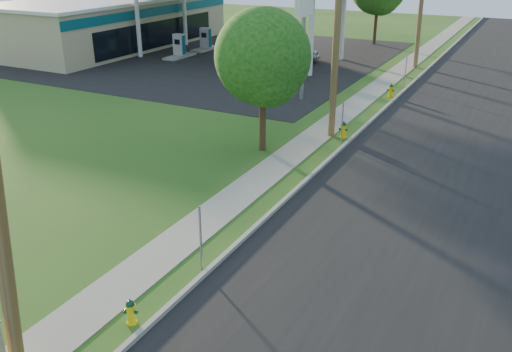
{
  "coord_description": "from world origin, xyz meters",
  "views": [
    {
      "loc": [
        7.65,
        -6.7,
        8.47
      ],
      "look_at": [
        0.0,
        8.0,
        1.4
      ],
      "focal_mm": 38.0,
      "sensor_mm": 36.0,
      "label": 1
    }
  ],
  "objects_px": {
    "tree_verge": "(264,61)",
    "hydrant_mid": "(343,130)",
    "fuel_pump_se": "(300,50)",
    "price_pylon": "(304,5)",
    "fuel_pump_nw": "(179,49)",
    "hydrant_near": "(131,312)",
    "fuel_pump_ne": "(279,58)",
    "fuel_pump_sw": "(206,42)",
    "utility_pole_mid": "(337,31)",
    "utility_pole_far": "(422,1)",
    "car_silver": "(288,51)",
    "hydrant_far": "(391,90)"
  },
  "relations": [
    {
      "from": "fuel_pump_nw",
      "to": "fuel_pump_ne",
      "type": "xyz_separation_m",
      "value": [
        9.0,
        0.0,
        0.0
      ]
    },
    {
      "from": "fuel_pump_sw",
      "to": "hydrant_near",
      "type": "bearing_deg",
      "value": -60.38
    },
    {
      "from": "fuel_pump_se",
      "to": "hydrant_near",
      "type": "bearing_deg",
      "value": -73.7
    },
    {
      "from": "fuel_pump_nw",
      "to": "tree_verge",
      "type": "relative_size",
      "value": 0.51
    },
    {
      "from": "utility_pole_mid",
      "to": "fuel_pump_se",
      "type": "xyz_separation_m",
      "value": [
        -8.9,
        17.0,
        -4.23
      ]
    },
    {
      "from": "tree_verge",
      "to": "hydrant_mid",
      "type": "height_order",
      "value": "tree_verge"
    },
    {
      "from": "fuel_pump_sw",
      "to": "tree_verge",
      "type": "bearing_deg",
      "value": -51.92
    },
    {
      "from": "hydrant_far",
      "to": "price_pylon",
      "type": "bearing_deg",
      "value": -146.47
    },
    {
      "from": "fuel_pump_sw",
      "to": "price_pylon",
      "type": "xyz_separation_m",
      "value": [
        14.0,
        -11.5,
        4.71
      ]
    },
    {
      "from": "utility_pole_far",
      "to": "fuel_pump_sw",
      "type": "xyz_separation_m",
      "value": [
        -17.9,
        -1.0,
        -4.08
      ]
    },
    {
      "from": "tree_verge",
      "to": "fuel_pump_sw",
      "type": "bearing_deg",
      "value": 128.08
    },
    {
      "from": "tree_verge",
      "to": "utility_pole_mid",
      "type": "bearing_deg",
      "value": 59.55
    },
    {
      "from": "utility_pole_far",
      "to": "fuel_pump_ne",
      "type": "height_order",
      "value": "utility_pole_far"
    },
    {
      "from": "fuel_pump_se",
      "to": "price_pylon",
      "type": "height_order",
      "value": "price_pylon"
    },
    {
      "from": "fuel_pump_ne",
      "to": "tree_verge",
      "type": "distance_m",
      "value": 18.05
    },
    {
      "from": "utility_pole_mid",
      "to": "hydrant_far",
      "type": "distance_m",
      "value": 9.69
    },
    {
      "from": "utility_pole_mid",
      "to": "fuel_pump_se",
      "type": "relative_size",
      "value": 3.06
    },
    {
      "from": "fuel_pump_sw",
      "to": "tree_verge",
      "type": "relative_size",
      "value": 0.51
    },
    {
      "from": "car_silver",
      "to": "price_pylon",
      "type": "bearing_deg",
      "value": -173.36
    },
    {
      "from": "fuel_pump_nw",
      "to": "hydrant_near",
      "type": "bearing_deg",
      "value": -57.06
    },
    {
      "from": "fuel_pump_se",
      "to": "hydrant_near",
      "type": "xyz_separation_m",
      "value": [
        9.53,
        -32.6,
        -0.38
      ]
    },
    {
      "from": "utility_pole_mid",
      "to": "fuel_pump_sw",
      "type": "bearing_deg",
      "value": 136.48
    },
    {
      "from": "hydrant_far",
      "to": "fuel_pump_sw",
      "type": "bearing_deg",
      "value": 155.46
    },
    {
      "from": "fuel_pump_nw",
      "to": "utility_pole_mid",
      "type": "bearing_deg",
      "value": -35.99
    },
    {
      "from": "fuel_pump_ne",
      "to": "hydrant_mid",
      "type": "height_order",
      "value": "fuel_pump_ne"
    },
    {
      "from": "fuel_pump_sw",
      "to": "fuel_pump_se",
      "type": "relative_size",
      "value": 1.0
    },
    {
      "from": "fuel_pump_ne",
      "to": "hydrant_mid",
      "type": "bearing_deg",
      "value": -53.87
    },
    {
      "from": "utility_pole_far",
      "to": "fuel_pump_ne",
      "type": "distance_m",
      "value": 10.99
    },
    {
      "from": "hydrant_near",
      "to": "hydrant_far",
      "type": "height_order",
      "value": "hydrant_far"
    },
    {
      "from": "fuel_pump_se",
      "to": "utility_pole_mid",
      "type": "bearing_deg",
      "value": -62.37
    },
    {
      "from": "utility_pole_mid",
      "to": "hydrant_far",
      "type": "height_order",
      "value": "utility_pole_mid"
    },
    {
      "from": "price_pylon",
      "to": "hydrant_mid",
      "type": "relative_size",
      "value": 8.31
    },
    {
      "from": "hydrant_mid",
      "to": "car_silver",
      "type": "bearing_deg",
      "value": 122.57
    },
    {
      "from": "utility_pole_mid",
      "to": "utility_pole_far",
      "type": "distance_m",
      "value": 18.0
    },
    {
      "from": "utility_pole_far",
      "to": "car_silver",
      "type": "height_order",
      "value": "utility_pole_far"
    },
    {
      "from": "tree_verge",
      "to": "hydrant_mid",
      "type": "relative_size",
      "value": 7.56
    },
    {
      "from": "fuel_pump_ne",
      "to": "tree_verge",
      "type": "height_order",
      "value": "tree_verge"
    },
    {
      "from": "tree_verge",
      "to": "hydrant_mid",
      "type": "xyz_separation_m",
      "value": [
        2.59,
        3.29,
        -3.61
      ]
    },
    {
      "from": "fuel_pump_se",
      "to": "hydrant_mid",
      "type": "height_order",
      "value": "fuel_pump_se"
    },
    {
      "from": "fuel_pump_sw",
      "to": "car_silver",
      "type": "height_order",
      "value": "fuel_pump_sw"
    },
    {
      "from": "fuel_pump_ne",
      "to": "fuel_pump_sw",
      "type": "distance_m",
      "value": 9.85
    },
    {
      "from": "hydrant_far",
      "to": "fuel_pump_se",
      "type": "bearing_deg",
      "value": 138.46
    },
    {
      "from": "fuel_pump_se",
      "to": "tree_verge",
      "type": "relative_size",
      "value": 0.51
    },
    {
      "from": "hydrant_mid",
      "to": "hydrant_far",
      "type": "distance_m",
      "value": 8.57
    },
    {
      "from": "price_pylon",
      "to": "car_silver",
      "type": "relative_size",
      "value": 1.4
    },
    {
      "from": "hydrant_near",
      "to": "hydrant_mid",
      "type": "xyz_separation_m",
      "value": [
        -0.01,
        15.55,
        0.06
      ]
    },
    {
      "from": "fuel_pump_ne",
      "to": "hydrant_near",
      "type": "relative_size",
      "value": 4.59
    },
    {
      "from": "fuel_pump_nw",
      "to": "hydrant_mid",
      "type": "height_order",
      "value": "fuel_pump_nw"
    },
    {
      "from": "utility_pole_mid",
      "to": "fuel_pump_se",
      "type": "height_order",
      "value": "utility_pole_mid"
    },
    {
      "from": "hydrant_far",
      "to": "car_silver",
      "type": "bearing_deg",
      "value": 144.88
    }
  ]
}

